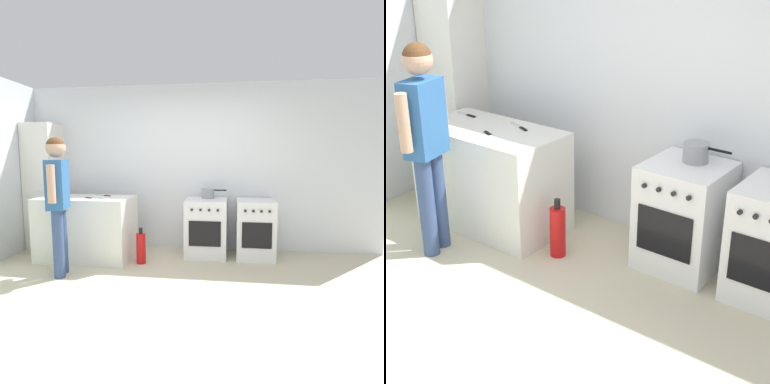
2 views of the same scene
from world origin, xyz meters
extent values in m
plane|color=beige|center=(0.00, 0.00, 0.00)|extent=(8.00, 8.00, 0.00)
cube|color=silver|center=(0.00, 1.95, 1.30)|extent=(6.00, 0.10, 2.60)
cube|color=silver|center=(-1.35, 1.20, 0.45)|extent=(1.30, 0.70, 0.90)
cube|color=white|center=(0.35, 1.58, 0.42)|extent=(0.60, 0.60, 0.85)
cube|color=black|center=(0.35, 1.27, 0.40)|extent=(0.45, 0.01, 0.36)
cylinder|color=black|center=(0.21, 1.46, 0.85)|extent=(0.19, 0.19, 0.01)
cylinder|color=black|center=(0.49, 1.46, 0.85)|extent=(0.19, 0.19, 0.01)
cylinder|color=black|center=(0.21, 1.70, 0.85)|extent=(0.19, 0.19, 0.01)
cylinder|color=black|center=(0.49, 1.70, 0.85)|extent=(0.19, 0.19, 0.01)
cylinder|color=black|center=(0.17, 1.26, 0.74)|extent=(0.04, 0.02, 0.04)
cylinder|color=black|center=(0.29, 1.26, 0.74)|extent=(0.04, 0.02, 0.04)
cylinder|color=black|center=(0.41, 1.26, 0.74)|extent=(0.04, 0.02, 0.04)
cylinder|color=black|center=(0.53, 1.26, 0.74)|extent=(0.04, 0.02, 0.04)
cube|color=white|center=(1.07, 1.58, 0.42)|extent=(0.54, 0.60, 0.85)
cube|color=black|center=(1.07, 1.27, 0.40)|extent=(0.41, 0.01, 0.36)
cylinder|color=black|center=(0.95, 1.46, 0.85)|extent=(0.17, 0.17, 0.01)
cylinder|color=black|center=(1.19, 1.46, 0.85)|extent=(0.17, 0.17, 0.01)
cylinder|color=black|center=(0.95, 1.70, 0.85)|extent=(0.17, 0.17, 0.01)
cylinder|color=black|center=(1.19, 1.70, 0.85)|extent=(0.17, 0.17, 0.01)
cylinder|color=black|center=(0.90, 1.26, 0.74)|extent=(0.04, 0.02, 0.04)
cylinder|color=black|center=(1.01, 1.26, 0.74)|extent=(0.04, 0.02, 0.04)
cylinder|color=black|center=(1.12, 1.26, 0.74)|extent=(0.04, 0.02, 0.04)
cylinder|color=black|center=(1.23, 1.26, 0.74)|extent=(0.04, 0.02, 0.04)
cylinder|color=gray|center=(0.36, 1.67, 0.92)|extent=(0.20, 0.20, 0.15)
cylinder|color=black|center=(0.55, 1.67, 0.98)|extent=(0.18, 0.02, 0.02)
cube|color=silver|center=(-1.10, 1.03, 0.90)|extent=(0.22, 0.12, 0.01)
cube|color=black|center=(-1.25, 1.09, 0.91)|extent=(0.11, 0.07, 0.01)
cube|color=silver|center=(-1.87, 1.37, 0.90)|extent=(0.14, 0.05, 0.01)
cube|color=black|center=(-1.74, 1.36, 0.91)|extent=(0.11, 0.04, 0.01)
cube|color=silver|center=(-1.24, 1.42, 0.90)|extent=(0.20, 0.11, 0.01)
cube|color=black|center=(-1.10, 1.36, 0.91)|extent=(0.11, 0.07, 0.01)
cylinder|color=#384C7A|center=(-1.36, 0.48, 0.42)|extent=(0.13, 0.13, 0.84)
cylinder|color=#384C7A|center=(-1.41, 0.64, 0.42)|extent=(0.13, 0.13, 0.84)
cube|color=#2D609E|center=(-1.38, 0.56, 1.14)|extent=(0.29, 0.38, 0.59)
cylinder|color=tan|center=(-1.32, 0.33, 1.16)|extent=(0.09, 0.09, 0.44)
cylinder|color=tan|center=(-1.45, 0.79, 1.16)|extent=(0.09, 0.09, 0.44)
sphere|color=tan|center=(-1.38, 0.56, 1.58)|extent=(0.23, 0.23, 0.23)
sphere|color=brown|center=(-1.38, 0.56, 1.60)|extent=(0.22, 0.22, 0.22)
cylinder|color=red|center=(-0.52, 1.10, 0.21)|extent=(0.13, 0.13, 0.42)
cylinder|color=black|center=(-0.52, 1.10, 0.46)|extent=(0.05, 0.05, 0.08)
cube|color=silver|center=(-2.30, 1.68, 1.00)|extent=(0.48, 0.44, 2.00)
camera|label=1|loc=(0.70, -2.81, 1.45)|focal=28.00mm
camera|label=2|loc=(2.19, -2.15, 2.41)|focal=55.00mm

